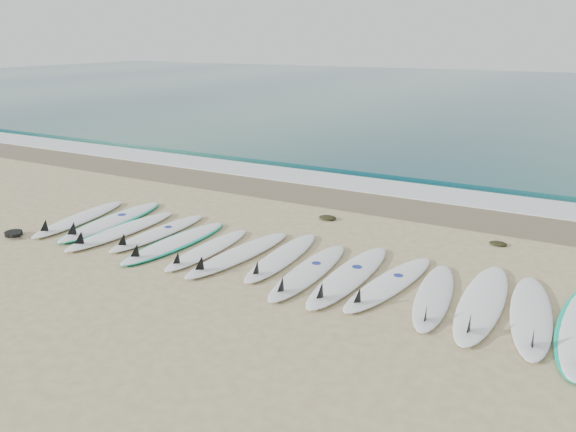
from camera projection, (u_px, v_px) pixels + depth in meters
The scene contains 22 objects.
ground at pixel (277, 262), 9.43m from camera, with size 120.00×120.00×0.00m, color tan.
ocean at pixel (526, 95), 36.52m from camera, with size 120.00×55.00×0.03m, color #1C5351.
wet_sand_band at pixel (366, 202), 12.85m from camera, with size 120.00×1.80×0.01m, color brown.
foam_band at pixel (387, 188), 14.01m from camera, with size 120.00×1.40×0.04m, color silver.
wave_crest at pixel (405, 174), 15.25m from camera, with size 120.00×1.00×0.10m, color #1C5351.
surfboard_0 at pixel (78, 219), 11.48m from camera, with size 0.95×2.72×0.34m.
surfboard_1 at pixel (111, 221), 11.35m from camera, with size 0.92×2.95×0.37m.
surfboard_2 at pixel (120, 231), 10.77m from camera, with size 0.65×2.72×0.35m.
surfboard_3 at pixel (157, 233), 10.66m from camera, with size 0.60×2.51×0.32m.
surfboard_4 at pixel (174, 242), 10.18m from camera, with size 0.77×2.66×0.33m.
surfboard_5 at pixel (206, 250), 9.83m from camera, with size 0.49×2.32×0.30m.
surfboard_6 at pixel (237, 254), 9.60m from camera, with size 0.84×2.67×0.34m.
surfboard_7 at pixel (281, 257), 9.49m from camera, with size 0.64×2.51×0.32m.
surfboard_8 at pixel (308, 272), 8.89m from camera, with size 0.59×2.58×0.33m.
surfboard_9 at pixel (348, 276), 8.72m from camera, with size 0.63×2.78×0.35m.
surfboard_10 at pixel (388, 284), 8.46m from camera, with size 0.94×2.58×0.32m.
surfboard_11 at pixel (433, 296), 8.06m from camera, with size 0.80×2.43×0.31m.
surfboard_12 at pixel (481, 303), 7.84m from camera, with size 0.65×2.83×0.36m.
surfboard_13 at pixel (531, 315), 7.50m from camera, with size 0.85×2.65×0.33m.
seaweed_near at pixel (328, 218), 11.63m from camera, with size 0.38×0.29×0.07m, color black.
seaweed_far at pixel (498, 243), 10.19m from camera, with size 0.31×0.24×0.06m, color black.
leash_coil at pixel (14, 234), 10.64m from camera, with size 0.46×0.36×0.11m.
Camera 1 is at (4.40, -7.56, 3.61)m, focal length 35.00 mm.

